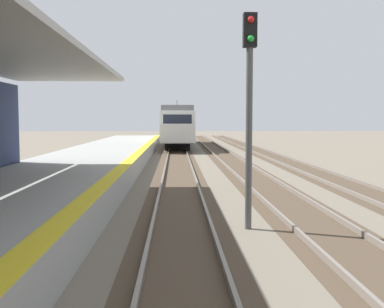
% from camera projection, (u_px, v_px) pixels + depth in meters
% --- Properties ---
extents(station_platform, '(5.00, 80.00, 0.91)m').
position_uv_depth(station_platform, '(9.00, 207.00, 11.69)').
color(station_platform, '#999993').
rests_on(station_platform, ground).
extents(track_pair_nearest_platform, '(2.34, 120.00, 0.16)m').
position_uv_depth(track_pair_nearest_platform, '(180.00, 196.00, 15.87)').
color(track_pair_nearest_platform, '#4C3D2D').
rests_on(track_pair_nearest_platform, ground).
extents(track_pair_middle, '(2.34, 120.00, 0.16)m').
position_uv_depth(track_pair_middle, '(278.00, 195.00, 15.99)').
color(track_pair_middle, '#4C3D2D').
rests_on(track_pair_middle, ground).
extents(track_pair_far_side, '(2.34, 120.00, 0.16)m').
position_uv_depth(track_pair_far_side, '(374.00, 195.00, 16.11)').
color(track_pair_far_side, '#4C3D2D').
rests_on(track_pair_far_side, ground).
extents(approaching_train, '(2.93, 19.60, 4.76)m').
position_uv_depth(approaching_train, '(177.00, 125.00, 45.76)').
color(approaching_train, silver).
rests_on(approaching_train, ground).
extents(rail_signal_post, '(0.32, 0.34, 5.20)m').
position_uv_depth(rail_signal_post, '(249.00, 98.00, 11.03)').
color(rail_signal_post, '#4C4C4C').
rests_on(rail_signal_post, ground).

